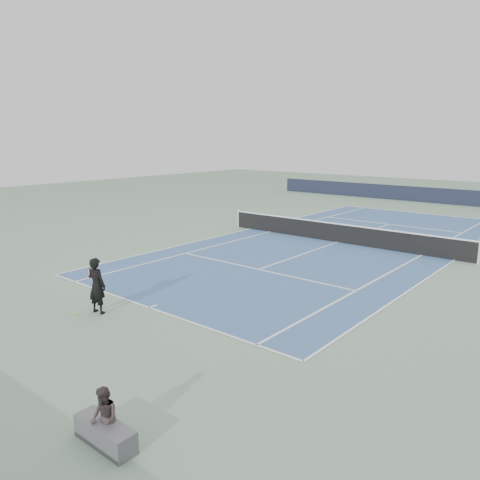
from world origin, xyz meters
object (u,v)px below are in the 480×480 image
Objects in this scene: tennis_player at (97,285)px; spectator_bench at (105,426)px; tennis_ball at (76,314)px; tennis_net at (338,232)px.

tennis_player is 6.39m from spectator_bench.
spectator_bench is (5.71, -2.93, 0.32)m from tennis_ball.
tennis_player is at bearing 147.24° from spectator_bench.
tennis_net reaches higher than tennis_ball.
tennis_net reaches higher than spectator_bench.
tennis_ball is (-1.19, -13.61, -0.47)m from tennis_net.
tennis_net is at bearing 86.32° from tennis_player.
tennis_ball is 0.05× the size of spectator_bench.
tennis_net is 7.70× the size of tennis_player.
tennis_player reaches higher than tennis_ball.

